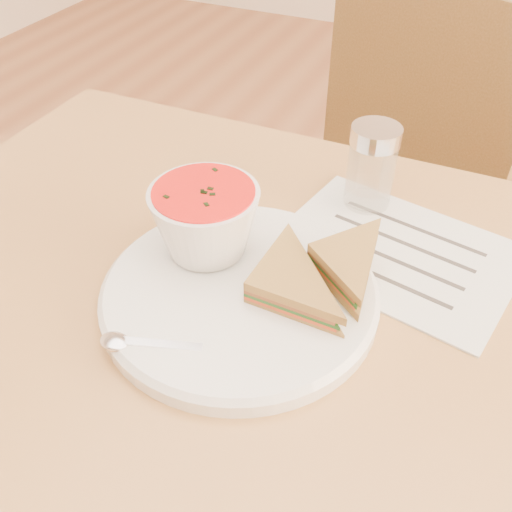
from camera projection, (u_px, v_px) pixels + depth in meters
The scene contains 9 objects.
dining_table at pixel (264, 474), 0.86m from camera, with size 1.00×0.70×0.75m, color brown, non-canonical shape.
chair_far at pixel (345, 249), 1.13m from camera, with size 0.41×0.41×0.91m, color brown, non-canonical shape.
plate at pixel (240, 294), 0.61m from camera, with size 0.30×0.30×0.02m, color white, non-canonical shape.
soup_bowl at pixel (206, 224), 0.62m from camera, with size 0.12×0.12×0.08m, color white, non-canonical shape.
sandwich_half_a at pixel (244, 295), 0.57m from camera, with size 0.11×0.11×0.03m, color #A57A3A, non-canonical shape.
sandwich_half_b at pixel (307, 254), 0.61m from camera, with size 0.10×0.10×0.03m, color #A57A3A, non-canonical shape.
spoon at pixel (163, 345), 0.54m from camera, with size 0.16×0.03×0.01m, color silver, non-canonical shape.
paper_menu at pixel (395, 251), 0.67m from camera, with size 0.27×0.20×0.00m, color white, non-canonical shape.
condiment_shaker at pixel (371, 167), 0.71m from camera, with size 0.06×0.06×0.11m, color silver, non-canonical shape.
Camera 1 is at (0.17, -0.40, 1.19)m, focal length 40.00 mm.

